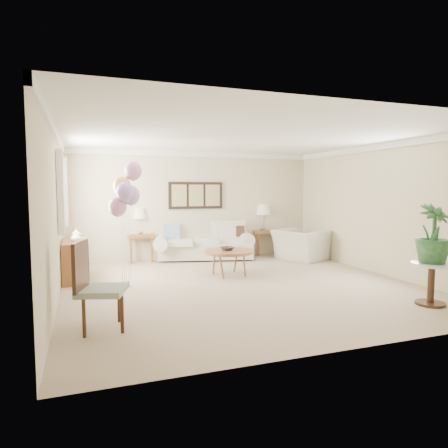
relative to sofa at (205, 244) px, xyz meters
name	(u,v)px	position (x,y,z in m)	size (l,w,h in m)	color
ground_plane	(241,286)	(-0.19, -2.89, -0.36)	(6.00, 6.00, 0.00)	tan
room_shell	(234,193)	(-0.30, -2.79, 1.27)	(6.04, 6.04, 2.60)	beige
wall_art_triptych	(196,195)	(-0.19, 0.08, 1.19)	(1.35, 0.06, 0.65)	black
sofa	(205,244)	(0.00, 0.00, 0.00)	(2.68, 1.43, 0.91)	beige
end_table_left	(140,238)	(-1.54, 0.14, 0.19)	(0.61, 0.55, 0.66)	#905A24
end_table_right	(263,234)	(1.63, 0.11, 0.18)	(0.59, 0.54, 0.65)	#905A24
lamp_left	(140,214)	(-1.54, 0.14, 0.75)	(0.34, 0.34, 0.59)	gray
lamp_right	(263,210)	(1.63, 0.11, 0.79)	(0.37, 0.37, 0.66)	gray
coffee_table	(229,252)	(-0.11, -2.02, 0.10)	(1.00, 1.00, 0.50)	brown
decor_bowl	(227,249)	(-0.14, -2.01, 0.18)	(0.27, 0.27, 0.07)	#312721
armchair	(300,245)	(2.13, -0.93, 0.00)	(1.11, 0.97, 0.72)	beige
side_table	(432,273)	(2.00, -4.89, 0.11)	(0.58, 0.58, 0.62)	silver
potted_plant	(433,234)	(2.00, -4.89, 0.70)	(0.48, 0.48, 0.87)	#16461D
accent_chair	(95,284)	(-2.69, -4.35, 0.21)	(0.66, 0.66, 1.09)	gray
credenza	(76,260)	(-2.95, -1.39, 0.01)	(0.46, 1.20, 0.74)	#905A24
vase_white	(76,238)	(-2.93, -1.73, 0.48)	(0.18, 0.18, 0.19)	white
vase_sage	(76,234)	(-2.93, -1.12, 0.48)	(0.19, 0.19, 0.20)	#9FB293
balloon_cluster	(126,191)	(-2.09, -2.25, 1.31)	(0.60, 0.56, 2.20)	gray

